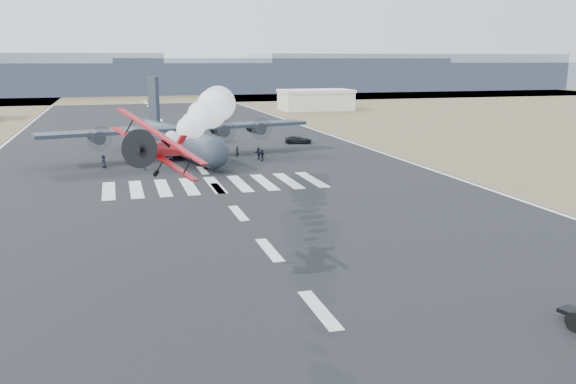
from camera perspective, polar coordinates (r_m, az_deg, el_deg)
name	(u,v)px	position (r m, az deg, el deg)	size (l,w,h in m)	color
scrub_far	(141,97)	(250.40, -13.60, 8.65)	(500.00, 80.00, 0.00)	brown
runway_markings	(203,170)	(81.78, -7.99, 2.02)	(60.00, 260.00, 0.01)	silver
ridge_seg_d	(137,78)	(280.07, -13.96, 10.31)	(150.00, 50.00, 13.00)	slate
ridge_seg_e	(280,75)	(289.97, -0.80, 10.92)	(150.00, 50.00, 15.00)	slate
ridge_seg_f	(406,72)	(313.33, 10.97, 10.99)	(150.00, 50.00, 17.00)	slate
ridge_seg_g	(518,75)	(347.51, 20.72, 10.21)	(150.00, 50.00, 13.00)	slate
hangar_right	(316,100)	(179.42, 2.60, 8.63)	(20.50, 12.50, 5.90)	beige
aerobatic_biplane	(160,148)	(37.44, -11.91, 4.01)	(5.49, 5.82, 4.41)	red
smoke_trail	(212,110)	(62.61, -7.16, 7.61)	(10.27, 30.17, 3.92)	white
transport_aircraft	(176,137)	(93.20, -10.41, 5.06)	(40.32, 32.99, 11.70)	#212731
support_vehicle	(298,140)	(107.28, 0.97, 4.92)	(2.20, 4.77, 1.33)	black
crew_a	(126,157)	(89.99, -14.89, 3.23)	(0.64, 0.53, 1.76)	black
crew_b	(166,156)	(88.57, -11.38, 3.30)	(0.92, 0.57, 1.89)	black
crew_c	(144,164)	(83.39, -13.29, 2.61)	(1.11, 0.52, 1.72)	black
crew_d	(262,155)	(88.46, -2.43, 3.47)	(1.02, 0.52, 1.74)	black
crew_e	(104,161)	(86.52, -16.87, 2.77)	(0.87, 0.53, 1.78)	black
crew_f	(258,153)	(90.16, -2.78, 3.64)	(1.62, 0.52, 1.75)	black
crew_g	(237,152)	(91.79, -4.79, 3.75)	(0.63, 0.51, 1.71)	black
crew_h	(215,156)	(88.19, -6.83, 3.41)	(0.91, 0.56, 1.87)	black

